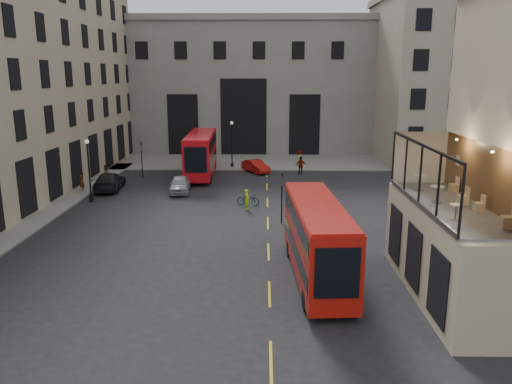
{
  "coord_description": "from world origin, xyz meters",
  "views": [
    {
      "loc": [
        -2.29,
        -22.9,
        10.67
      ],
      "look_at": [
        -2.82,
        9.22,
        3.0
      ],
      "focal_mm": 35.0,
      "sensor_mm": 36.0,
      "label": 1
    }
  ],
  "objects_px": {
    "cafe_table_near": "(456,209)",
    "cafe_chair_d": "(454,187)",
    "street_lamp_a": "(89,174)",
    "car_b": "(256,166)",
    "pedestrian_e": "(82,183)",
    "traffic_light_near": "(282,191)",
    "traffic_light_far": "(142,155)",
    "bicycle": "(248,199)",
    "bus_far": "(201,152)",
    "cyclist": "(247,199)",
    "street_lamp_b": "(232,147)",
    "pedestrian_c": "(301,165)",
    "cafe_chair_b": "(479,206)",
    "cafe_chair_a": "(508,222)",
    "cafe_table_far": "(420,180)",
    "car_a": "(180,184)",
    "car_c": "(109,181)",
    "cafe_chair_c": "(463,200)",
    "pedestrian_b": "(207,153)",
    "bus_near": "(317,237)",
    "pedestrian_a": "(106,173)",
    "pedestrian_d": "(300,158)",
    "cafe_table_mid": "(437,192)"
  },
  "relations": [
    {
      "from": "bicycle",
      "to": "pedestrian_d",
      "type": "relative_size",
      "value": 1.02
    },
    {
      "from": "bicycle",
      "to": "cyclist",
      "type": "bearing_deg",
      "value": -169.43
    },
    {
      "from": "cyclist",
      "to": "pedestrian_d",
      "type": "relative_size",
      "value": 0.89
    },
    {
      "from": "pedestrian_c",
      "to": "pedestrian_e",
      "type": "height_order",
      "value": "pedestrian_c"
    },
    {
      "from": "street_lamp_b",
      "to": "car_c",
      "type": "distance_m",
      "value": 15.87
    },
    {
      "from": "pedestrian_c",
      "to": "pedestrian_b",
      "type": "bearing_deg",
      "value": -43.2
    },
    {
      "from": "pedestrian_c",
      "to": "cafe_table_near",
      "type": "xyz_separation_m",
      "value": [
        4.2,
        -32.5,
        4.07
      ]
    },
    {
      "from": "traffic_light_near",
      "to": "pedestrian_a",
      "type": "bearing_deg",
      "value": 139.85
    },
    {
      "from": "street_lamp_a",
      "to": "car_b",
      "type": "distance_m",
      "value": 19.11
    },
    {
      "from": "bus_far",
      "to": "pedestrian_e",
      "type": "bearing_deg",
      "value": -141.95
    },
    {
      "from": "pedestrian_b",
      "to": "bus_far",
      "type": "bearing_deg",
      "value": -139.24
    },
    {
      "from": "bicycle",
      "to": "cafe_chair_d",
      "type": "bearing_deg",
      "value": -129.58
    },
    {
      "from": "cafe_chair_a",
      "to": "cafe_table_mid",
      "type": "bearing_deg",
      "value": 109.26
    },
    {
      "from": "traffic_light_near",
      "to": "traffic_light_far",
      "type": "xyz_separation_m",
      "value": [
        -14.0,
        16.0,
        0.0
      ]
    },
    {
      "from": "cafe_table_far",
      "to": "pedestrian_e",
      "type": "bearing_deg",
      "value": 143.8
    },
    {
      "from": "traffic_light_near",
      "to": "car_b",
      "type": "bearing_deg",
      "value": 96.59
    },
    {
      "from": "cafe_chair_c",
      "to": "traffic_light_far",
      "type": "bearing_deg",
      "value": 128.31
    },
    {
      "from": "street_lamp_b",
      "to": "bus_far",
      "type": "height_order",
      "value": "street_lamp_b"
    },
    {
      "from": "pedestrian_d",
      "to": "cafe_table_far",
      "type": "distance_m",
      "value": 32.7
    },
    {
      "from": "pedestrian_a",
      "to": "pedestrian_e",
      "type": "bearing_deg",
      "value": -104.3
    },
    {
      "from": "street_lamp_a",
      "to": "bicycle",
      "type": "height_order",
      "value": "street_lamp_a"
    },
    {
      "from": "pedestrian_c",
      "to": "car_b",
      "type": "bearing_deg",
      "value": -15.12
    },
    {
      "from": "cafe_chair_d",
      "to": "traffic_light_near",
      "type": "bearing_deg",
      "value": 132.93
    },
    {
      "from": "car_a",
      "to": "cafe_table_mid",
      "type": "relative_size",
      "value": 5.41
    },
    {
      "from": "bus_near",
      "to": "cafe_chair_d",
      "type": "distance_m",
      "value": 7.62
    },
    {
      "from": "traffic_light_far",
      "to": "cafe_table_far",
      "type": "relative_size",
      "value": 4.58
    },
    {
      "from": "car_c",
      "to": "cafe_table_near",
      "type": "height_order",
      "value": "cafe_table_near"
    },
    {
      "from": "cafe_table_far",
      "to": "cafe_chair_c",
      "type": "relative_size",
      "value": 0.95
    },
    {
      "from": "cafe_table_near",
      "to": "cafe_chair_d",
      "type": "height_order",
      "value": "cafe_chair_d"
    },
    {
      "from": "bus_near",
      "to": "pedestrian_a",
      "type": "distance_m",
      "value": 31.09
    },
    {
      "from": "cafe_chair_a",
      "to": "cafe_chair_d",
      "type": "distance_m",
      "value": 6.32
    },
    {
      "from": "pedestrian_e",
      "to": "bicycle",
      "type": "bearing_deg",
      "value": 50.82
    },
    {
      "from": "bus_near",
      "to": "cafe_chair_d",
      "type": "relative_size",
      "value": 12.92
    },
    {
      "from": "cafe_chair_d",
      "to": "street_lamp_b",
      "type": "bearing_deg",
      "value": 113.57
    },
    {
      "from": "street_lamp_b",
      "to": "cafe_chair_b",
      "type": "bearing_deg",
      "value": -69.14
    },
    {
      "from": "car_a",
      "to": "cafe_table_near",
      "type": "xyz_separation_m",
      "value": [
        15.9,
        -23.91,
        4.29
      ]
    },
    {
      "from": "car_a",
      "to": "cafe_chair_d",
      "type": "distance_m",
      "value": 26.19
    },
    {
      "from": "traffic_light_far",
      "to": "pedestrian_e",
      "type": "height_order",
      "value": "traffic_light_far"
    },
    {
      "from": "bus_near",
      "to": "car_c",
      "type": "xyz_separation_m",
      "value": [
        -17.28,
        20.47,
        -1.52
      ]
    },
    {
      "from": "cafe_chair_a",
      "to": "cafe_chair_c",
      "type": "xyz_separation_m",
      "value": [
        -0.37,
        3.65,
        -0.02
      ]
    },
    {
      "from": "street_lamp_a",
      "to": "pedestrian_e",
      "type": "height_order",
      "value": "street_lamp_a"
    },
    {
      "from": "car_b",
      "to": "cafe_chair_b",
      "type": "xyz_separation_m",
      "value": [
        10.59,
        -32.24,
        4.15
      ]
    },
    {
      "from": "street_lamp_b",
      "to": "cafe_table_far",
      "type": "height_order",
      "value": "cafe_table_far"
    },
    {
      "from": "pedestrian_b",
      "to": "cafe_chair_a",
      "type": "distance_m",
      "value": 46.27
    },
    {
      "from": "bus_far",
      "to": "cafe_table_far",
      "type": "distance_m",
      "value": 30.21
    },
    {
      "from": "traffic_light_near",
      "to": "car_a",
      "type": "height_order",
      "value": "traffic_light_near"
    },
    {
      "from": "traffic_light_near",
      "to": "pedestrian_e",
      "type": "relative_size",
      "value": 2.06
    },
    {
      "from": "traffic_light_near",
      "to": "pedestrian_d",
      "type": "height_order",
      "value": "traffic_light_near"
    },
    {
      "from": "bus_far",
      "to": "car_c",
      "type": "relative_size",
      "value": 2.06
    },
    {
      "from": "traffic_light_near",
      "to": "cafe_table_near",
      "type": "xyz_separation_m",
      "value": [
        6.87,
        -14.35,
        2.61
      ]
    }
  ]
}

